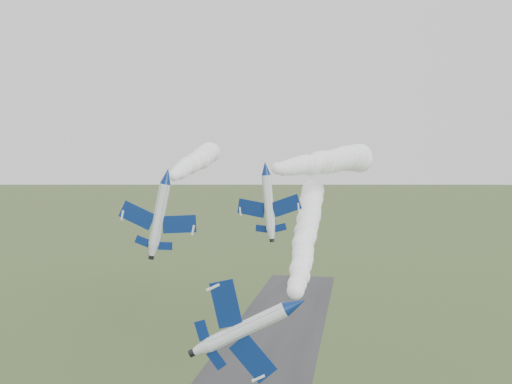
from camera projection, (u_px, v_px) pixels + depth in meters
jet_lead at (296, 305)px, 52.46m from camera, size 4.79×12.23×9.06m
smoke_trail_jet_lead at (308, 221)px, 92.09m from camera, size 10.80×74.25×4.61m
jet_pair_left at (167, 176)px, 81.57m from camera, size 11.15×13.48×3.80m
smoke_trail_jet_pair_left at (197, 161)px, 116.32m from camera, size 12.99×62.95×4.97m
jet_pair_right at (265, 168)px, 78.81m from camera, size 9.48×11.16×2.81m
smoke_trail_jet_pair_right at (328, 162)px, 105.65m from camera, size 17.75×54.71×5.72m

